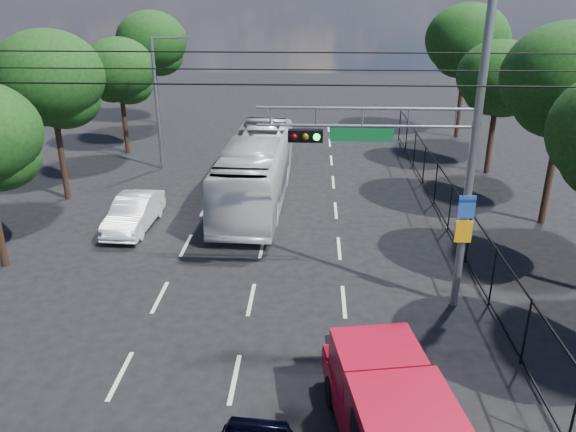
# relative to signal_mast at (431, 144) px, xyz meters

# --- Properties ---
(lane_markings) EXTENTS (6.12, 38.00, 0.01)m
(lane_markings) POSITION_rel_signal_mast_xyz_m (-5.28, 6.01, -5.24)
(lane_markings) COLOR beige
(lane_markings) RESTS_ON ground
(signal_mast) EXTENTS (6.43, 0.39, 9.50)m
(signal_mast) POSITION_rel_signal_mast_xyz_m (0.00, 0.00, 0.00)
(signal_mast) COLOR slate
(signal_mast) RESTS_ON ground
(streetlight_left) EXTENTS (2.09, 0.22, 7.08)m
(streetlight_left) POSITION_rel_signal_mast_xyz_m (-11.62, 14.01, -1.30)
(streetlight_left) COLOR slate
(streetlight_left) RESTS_ON ground
(utility_wires) EXTENTS (22.00, 5.04, 0.74)m
(utility_wires) POSITION_rel_signal_mast_xyz_m (-5.28, 0.84, 1.99)
(utility_wires) COLOR black
(utility_wires) RESTS_ON ground
(fence_right) EXTENTS (0.06, 34.03, 2.00)m
(fence_right) POSITION_rel_signal_mast_xyz_m (2.32, 4.18, -4.21)
(fence_right) COLOR black
(fence_right) RESTS_ON ground
(tree_right_c) EXTENTS (5.10, 5.10, 8.29)m
(tree_right_c) POSITION_rel_signal_mast_xyz_m (6.53, 7.03, 0.49)
(tree_right_c) COLOR black
(tree_right_c) RESTS_ON ground
(tree_right_d) EXTENTS (4.32, 4.32, 7.02)m
(tree_right_d) POSITION_rel_signal_mast_xyz_m (6.13, 14.03, -0.39)
(tree_right_d) COLOR black
(tree_right_d) RESTS_ON ground
(tree_right_e) EXTENTS (5.28, 5.28, 8.58)m
(tree_right_e) POSITION_rel_signal_mast_xyz_m (6.33, 22.03, 0.69)
(tree_right_e) COLOR black
(tree_right_e) RESTS_ON ground
(tree_left_c) EXTENTS (4.80, 4.80, 7.80)m
(tree_left_c) POSITION_rel_signal_mast_xyz_m (-15.07, 9.03, 0.15)
(tree_left_c) COLOR black
(tree_left_c) RESTS_ON ground
(tree_left_d) EXTENTS (4.20, 4.20, 6.83)m
(tree_left_d) POSITION_rel_signal_mast_xyz_m (-14.67, 17.03, -0.52)
(tree_left_d) COLOR black
(tree_left_d) RESTS_ON ground
(tree_left_e) EXTENTS (4.92, 4.92, 7.99)m
(tree_left_e) POSITION_rel_signal_mast_xyz_m (-14.87, 25.03, 0.29)
(tree_left_e) COLOR black
(tree_left_e) RESTS_ON ground
(red_pickup) EXTENTS (2.85, 5.74, 2.05)m
(red_pickup) POSITION_rel_signal_mast_xyz_m (-1.61, -6.37, -4.15)
(red_pickup) COLOR black
(red_pickup) RESTS_ON ground
(white_bus) EXTENTS (2.97, 11.16, 3.08)m
(white_bus) POSITION_rel_signal_mast_xyz_m (-5.98, 9.06, -3.70)
(white_bus) COLOR silver
(white_bus) RESTS_ON ground
(white_van) EXTENTS (1.61, 4.23, 1.38)m
(white_van) POSITION_rel_signal_mast_xyz_m (-10.78, 5.62, -4.55)
(white_van) COLOR white
(white_van) RESTS_ON ground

